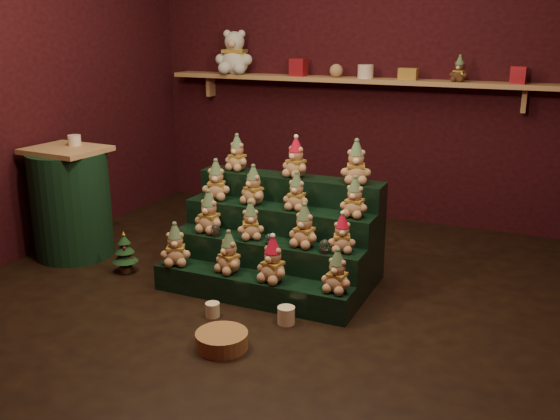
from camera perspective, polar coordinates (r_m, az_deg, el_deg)
The scene contains 40 objects.
ground at distance 4.43m, azimuth -1.79°, elevation -7.12°, with size 4.00×4.00×0.00m, color black.
back_wall at distance 5.98m, azimuth 6.95°, elevation 12.82°, with size 4.00×0.10×2.80m, color black.
front_wall at distance 2.43m, azimuth -23.98°, elevation 6.13°, with size 4.00×0.10×2.80m, color black.
left_wall at distance 5.31m, azimuth -22.67°, elevation 11.23°, with size 0.10×4.00×2.80m, color black.
back_shelf at distance 5.82m, azimuth 6.38°, elevation 11.69°, with size 3.60×0.26×0.24m.
riser_tier_front at distance 4.20m, azimuth -2.67°, elevation -7.19°, with size 1.40×0.22×0.18m, color black.
riser_tier_midfront at distance 4.35m, azimuth -1.37°, elevation -5.04°, with size 1.40×0.22×0.36m, color black.
riser_tier_midback at distance 4.50m, azimuth -0.16°, elevation -3.03°, with size 1.40×0.22×0.54m, color black.
riser_tier_back at distance 4.66m, azimuth 0.95°, elevation -1.16°, with size 1.40×0.22×0.72m, color black.
teddy_0 at distance 4.37m, azimuth -9.55°, elevation -3.11°, with size 0.21×0.19×0.29m, color tan, non-canonical shape.
teddy_1 at distance 4.19m, azimuth -4.69°, elevation -3.87°, with size 0.20×0.18×0.28m, color tan, non-canonical shape.
teddy_2 at distance 4.03m, azimuth -0.66°, elevation -4.56°, with size 0.21×0.19×0.30m, color tan, non-canonical shape.
teddy_3 at distance 3.90m, azimuth 5.25°, elevation -5.58°, with size 0.19×0.17×0.27m, color tan, non-canonical shape.
teddy_4 at distance 4.44m, azimuth -6.51°, elevation -0.17°, with size 0.21×0.19×0.30m, color tan, non-canonical shape.
teddy_5 at distance 4.29m, azimuth -2.72°, elevation -0.97°, with size 0.18×0.17×0.26m, color tan, non-canonical shape.
teddy_6 at distance 4.13m, azimuth 2.24°, elevation -1.46°, with size 0.20×0.18×0.29m, color tan, non-canonical shape.
teddy_7 at distance 4.06m, azimuth 5.69°, elevation -2.12°, with size 0.18×0.16×0.25m, color tan, non-canonical shape.
teddy_8 at distance 4.61m, azimuth -5.86°, elevation 2.74°, with size 0.21×0.19×0.29m, color tan, non-canonical shape.
teddy_9 at distance 4.47m, azimuth -2.44°, elevation 2.27°, with size 0.20×0.18×0.28m, color tan, non-canonical shape.
teddy_10 at distance 4.33m, azimuth 1.52°, elevation 1.71°, with size 0.18×0.17×0.26m, color tan, non-canonical shape.
teddy_11 at distance 4.19m, azimuth 6.85°, elevation 1.16°, with size 0.19×0.17×0.27m, color tan, non-canonical shape.
teddy_12 at distance 4.73m, azimuth -3.94°, elevation 5.23°, with size 0.19×0.17×0.26m, color tan, non-canonical shape.
teddy_13 at distance 4.50m, azimuth 1.47°, elevation 4.79°, with size 0.20×0.18×0.28m, color tan, non-canonical shape.
teddy_14 at distance 4.36m, azimuth 6.97°, elevation 4.37°, with size 0.21×0.19×0.30m, color tan, non-canonical shape.
snow_globe_a at distance 4.38m, azimuth -5.93°, elevation -1.85°, with size 0.06×0.06×0.09m.
snow_globe_b at distance 4.19m, azimuth -0.97°, elevation -2.66°, with size 0.06×0.06×0.08m.
snow_globe_c at distance 4.05m, azimuth 4.09°, elevation -3.32°, with size 0.07×0.07×0.09m.
side_table at distance 5.19m, azimuth -18.54°, elevation 0.64°, with size 0.61×0.61×0.87m.
table_ornament at distance 5.15m, azimuth -18.29°, elevation 6.08°, with size 0.10×0.10×0.08m, color beige.
mini_christmas_tree at distance 4.78m, azimuth -14.00°, elevation -3.77°, with size 0.19×0.19×0.32m.
mug_left at distance 4.03m, azimuth -6.19°, elevation -9.06°, with size 0.09×0.09×0.09m, color beige.
mug_right at distance 3.91m, azimuth 0.57°, elevation -9.61°, with size 0.11×0.11×0.11m, color beige.
wicker_basket at distance 3.66m, azimuth -5.35°, elevation -11.77°, with size 0.30×0.30×0.09m, color #A66F43.
white_bear at distance 6.23m, azimuth -4.17°, elevation 14.69°, with size 0.37×0.33×0.52m, color white, non-canonical shape.
brown_bear at distance 5.55m, azimuth 16.08°, elevation 12.29°, with size 0.15×0.14×0.21m, color #4A2918, non-canonical shape.
gift_tin_red_a at distance 5.96m, azimuth 1.72°, elevation 12.91°, with size 0.14×0.14×0.16m, color maroon.
gift_tin_cream at distance 5.74m, azimuth 7.83°, elevation 12.43°, with size 0.14×0.14×0.12m, color beige.
gift_tin_red_b at distance 5.52m, azimuth 20.95°, elevation 11.46°, with size 0.12×0.12×0.14m, color maroon.
shelf_plush_ball at distance 5.83m, azimuth 5.16°, elevation 12.58°, with size 0.12×0.12×0.12m, color tan.
scarf_gift_box at distance 5.65m, azimuth 11.63°, elevation 12.08°, with size 0.16×0.10×0.10m, color orange.
Camera 1 is at (1.79, -3.64, 1.78)m, focal length 40.00 mm.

